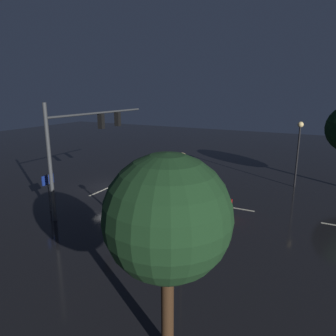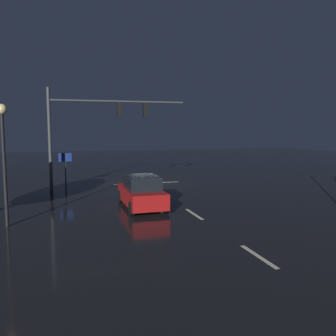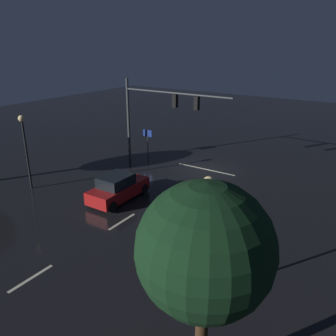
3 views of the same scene
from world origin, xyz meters
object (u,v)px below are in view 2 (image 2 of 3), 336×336
route_sign (65,162)px  street_lamp_right_kerb (3,142)px  car_approaching (142,193)px  traffic_signal_assembly (96,120)px

route_sign → street_lamp_right_kerb: bearing=76.4°
car_approaching → route_sign: route_sign is taller
street_lamp_right_kerb → route_sign: 10.70m
car_approaching → street_lamp_right_kerb: bearing=17.5°
traffic_signal_assembly → route_sign: traffic_signal_assembly is taller
car_approaching → route_sign: size_ratio=1.80×
traffic_signal_assembly → route_sign: size_ratio=3.85×
route_sign → traffic_signal_assembly: bearing=146.8°
traffic_signal_assembly → street_lamp_right_kerb: bearing=62.7°
street_lamp_right_kerb → route_sign: bearing=-103.6°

